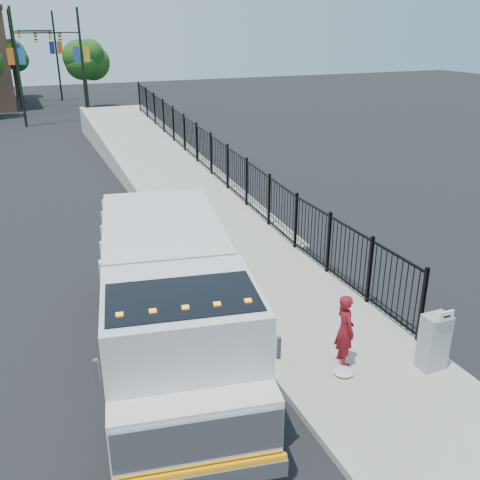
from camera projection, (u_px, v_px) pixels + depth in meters
name	position (u px, v px, depth m)	size (l,w,h in m)	color
ground	(242.00, 333.00, 12.84)	(120.00, 120.00, 0.00)	black
sidewalk	(358.00, 358.00, 11.79)	(3.55, 12.00, 0.12)	#9E998E
curb	(280.00, 378.00, 11.10)	(0.30, 12.00, 0.16)	#ADAAA3
ramp	(159.00, 169.00, 27.27)	(3.95, 24.00, 1.70)	#9E998E
iron_fence	(211.00, 167.00, 24.02)	(0.10, 28.00, 1.80)	black
truck	(171.00, 295.00, 11.21)	(4.08, 8.73, 2.87)	black
worker	(345.00, 330.00, 11.25)	(0.59, 0.39, 1.62)	maroon
utility_cabinet	(434.00, 342.00, 11.15)	(0.55, 0.40, 1.25)	gray
arrow_sign	(446.00, 316.00, 10.68)	(0.35, 0.04, 0.22)	white
debris	(343.00, 372.00, 11.14)	(0.43, 0.43, 0.11)	silver
light_pole_0	(22.00, 63.00, 37.00)	(3.77, 0.22, 8.00)	black
light_pole_1	(78.00, 60.00, 39.43)	(3.78, 0.22, 8.00)	black
light_pole_2	(18.00, 56.00, 44.82)	(3.78, 0.22, 8.00)	black
light_pole_3	(53.00, 53.00, 49.85)	(3.77, 0.22, 8.00)	black
tree_1	(83.00, 61.00, 44.83)	(2.75, 2.75, 5.37)	#382314
tree_2	(12.00, 56.00, 52.10)	(2.61, 2.61, 5.31)	#382314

